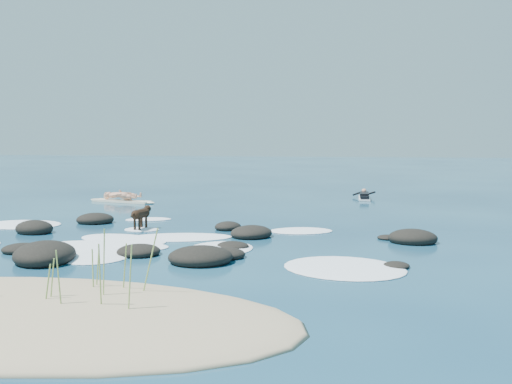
# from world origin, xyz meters

# --- Properties ---
(ground) EXTENTS (160.00, 160.00, 0.00)m
(ground) POSITION_xyz_m (0.00, 0.00, 0.00)
(ground) COLOR #0A2642
(ground) RESTS_ON ground
(sand_dune) EXTENTS (9.00, 4.40, 0.60)m
(sand_dune) POSITION_xyz_m (0.00, -8.20, 0.00)
(sand_dune) COLOR #9E8966
(sand_dune) RESTS_ON ground
(dune_grass) EXTENTS (4.11, 1.92, 1.24)m
(dune_grass) POSITION_xyz_m (0.15, -7.96, 0.62)
(dune_grass) COLOR #86A750
(dune_grass) RESTS_ON ground
(reef_rocks) EXTENTS (13.11, 7.63, 0.60)m
(reef_rocks) POSITION_xyz_m (-0.51, -2.20, 0.11)
(reef_rocks) COLOR black
(reef_rocks) RESTS_ON ground
(breaking_foam) EXTENTS (13.67, 8.41, 0.12)m
(breaking_foam) POSITION_xyz_m (-0.88, -1.70, 0.01)
(breaking_foam) COLOR white
(breaking_foam) RESTS_ON ground
(standing_surfer_rig) EXTENTS (3.44, 1.22, 1.97)m
(standing_surfer_rig) POSITION_xyz_m (-5.65, 7.50, 0.78)
(standing_surfer_rig) COLOR #FEEECB
(standing_surfer_rig) RESTS_ON ground
(paddling_surfer_rig) EXTENTS (1.11, 2.47, 0.43)m
(paddling_surfer_rig) POSITION_xyz_m (4.91, 11.11, 0.15)
(paddling_surfer_rig) COLOR white
(paddling_surfer_rig) RESTS_ON ground
(dog) EXTENTS (0.39, 1.20, 0.76)m
(dog) POSITION_xyz_m (-1.63, 0.28, 0.50)
(dog) COLOR black
(dog) RESTS_ON ground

